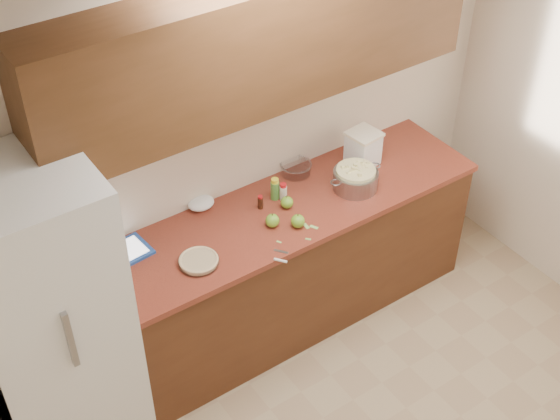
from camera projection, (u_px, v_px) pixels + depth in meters
room_shell at (467, 322)px, 3.43m from camera, size 3.60×3.60×3.60m
counter_run at (278, 268)px, 4.90m from camera, size 2.64×0.68×0.92m
upper_cabinets at (261, 44)px, 4.05m from camera, size 2.60×0.34×0.70m
fridge at (49, 321)px, 3.97m from camera, size 0.70×0.70×1.80m
pie at (199, 261)px, 4.26m from camera, size 0.23×0.23×0.04m
colander at (355, 179)px, 4.75m from camera, size 0.37×0.28×0.14m
flour_canister at (363, 148)px, 4.92m from camera, size 0.21×0.21×0.23m
tablet at (124, 253)px, 4.32m from camera, size 0.30×0.24×0.02m
paring_knife at (281, 259)px, 4.29m from camera, size 0.11×0.14×0.02m
lemon_bottle at (275, 189)px, 4.67m from camera, size 0.05×0.05×0.14m
cinnamon_shaker at (283, 192)px, 4.67m from camera, size 0.05×0.05×0.11m
vanilla_bottle at (260, 202)px, 4.61m from camera, size 0.03×0.03×0.09m
mixing_bowl at (296, 168)px, 4.88m from camera, size 0.20×0.20×0.08m
paper_towel at (201, 203)px, 4.62m from camera, size 0.17×0.14×0.07m
apple_left at (272, 221)px, 4.49m from camera, size 0.08×0.08×0.09m
apple_center at (287, 202)px, 4.62m from camera, size 0.08×0.08×0.09m
apple_front at (298, 221)px, 4.48m from camera, size 0.08×0.08×0.09m
peel_a at (299, 219)px, 4.56m from camera, size 0.04×0.02×0.00m
peel_b at (306, 226)px, 4.51m from camera, size 0.03×0.05×0.00m
peel_c at (308, 239)px, 4.42m from camera, size 0.03×0.03×0.00m
peel_d at (314, 227)px, 4.50m from camera, size 0.04×0.05×0.00m
peel_e at (279, 242)px, 4.40m from camera, size 0.02×0.03×0.00m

